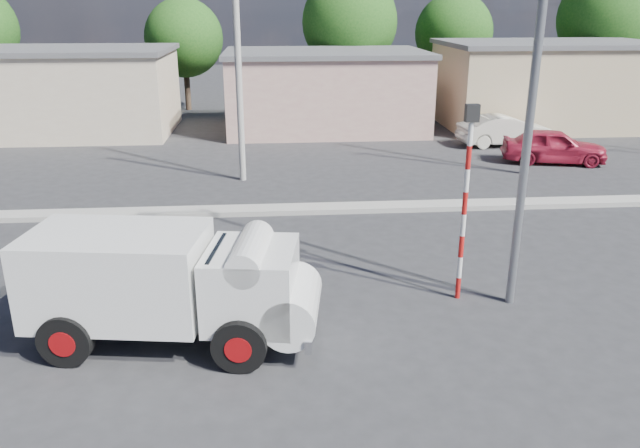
{
  "coord_description": "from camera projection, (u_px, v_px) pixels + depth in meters",
  "views": [
    {
      "loc": [
        -0.93,
        -10.97,
        6.28
      ],
      "look_at": [
        0.2,
        3.08,
        1.3
      ],
      "focal_mm": 35.0,
      "sensor_mm": 36.0,
      "label": 1
    }
  ],
  "objects": [
    {
      "name": "car_red",
      "position": [
        554.0,
        146.0,
        25.9
      ],
      "size": [
        4.45,
        2.58,
        1.42
      ],
      "primitive_type": "imported",
      "rotation": [
        0.0,
        0.0,
        1.34
      ],
      "color": "#A81E37",
      "rests_on": "ground"
    },
    {
      "name": "traffic_pole",
      "position": [
        466.0,
        188.0,
        13.26
      ],
      "size": [
        0.28,
        0.18,
        4.36
      ],
      "color": "red",
      "rests_on": "ground"
    },
    {
      "name": "truck",
      "position": [
        174.0,
        283.0,
        11.89
      ],
      "size": [
        5.7,
        2.78,
        2.26
      ],
      "rotation": [
        0.0,
        0.0,
        -0.14
      ],
      "color": "black",
      "rests_on": "ground"
    },
    {
      "name": "car_cream",
      "position": [
        505.0,
        130.0,
        29.12
      ],
      "size": [
        4.39,
        1.82,
        1.41
      ],
      "primitive_type": "imported",
      "rotation": [
        0.0,
        0.0,
        1.65
      ],
      "color": "silver",
      "rests_on": "ground"
    },
    {
      "name": "bicycle",
      "position": [
        263.0,
        305.0,
        12.65
      ],
      "size": [
        2.04,
        1.36,
        1.01
      ],
      "primitive_type": "imported",
      "rotation": [
        0.0,
        0.0,
        1.96
      ],
      "color": "black",
      "rests_on": "ground"
    },
    {
      "name": "utility_poles",
      "position": [
        384.0,
        69.0,
        22.64
      ],
      "size": [
        35.4,
        0.24,
        8.0
      ],
      "color": "#99968E",
      "rests_on": "ground"
    },
    {
      "name": "building_row",
      "position": [
        308.0,
        88.0,
        32.52
      ],
      "size": [
        37.8,
        7.3,
        4.44
      ],
      "color": "beige",
      "rests_on": "ground"
    },
    {
      "name": "tree_row",
      "position": [
        345.0,
        26.0,
        37.83
      ],
      "size": [
        43.62,
        7.43,
        8.42
      ],
      "color": "#38281E",
      "rests_on": "ground"
    },
    {
      "name": "cyclist",
      "position": [
        262.0,
        294.0,
        12.57
      ],
      "size": [
        0.55,
        0.65,
        1.52
      ],
      "primitive_type": "imported",
      "rotation": [
        0.0,
        0.0,
        1.96
      ],
      "color": "silver",
      "rests_on": "ground"
    },
    {
      "name": "ground_plane",
      "position": [
        322.0,
        337.0,
        12.47
      ],
      "size": [
        120.0,
        120.0,
        0.0
      ],
      "primitive_type": "plane",
      "color": "#2D2C2F",
      "rests_on": "ground"
    },
    {
      "name": "median",
      "position": [
        301.0,
        209.0,
        19.96
      ],
      "size": [
        40.0,
        0.8,
        0.16
      ],
      "primitive_type": "cube",
      "color": "#99968E",
      "rests_on": "ground"
    },
    {
      "name": "streetlight",
      "position": [
        527.0,
        75.0,
        12.26
      ],
      "size": [
        2.34,
        0.22,
        9.0
      ],
      "color": "slate",
      "rests_on": "ground"
    }
  ]
}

